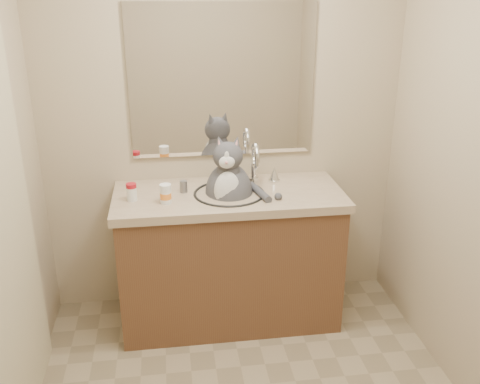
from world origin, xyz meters
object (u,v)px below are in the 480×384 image
(pill_bottle_redcap, at_px, (132,192))
(grey_canister, at_px, (184,187))
(cat, at_px, (229,189))
(pill_bottle_orange, at_px, (166,194))

(pill_bottle_redcap, height_order, grey_canister, pill_bottle_redcap)
(cat, height_order, pill_bottle_orange, cat)
(pill_bottle_redcap, xyz_separation_m, pill_bottle_orange, (0.19, -0.06, 0.00))
(pill_bottle_redcap, bearing_deg, grey_canister, 16.67)
(pill_bottle_redcap, bearing_deg, cat, 4.25)
(pill_bottle_orange, height_order, grey_canister, pill_bottle_orange)
(pill_bottle_redcap, relative_size, grey_canister, 1.44)
(cat, distance_m, pill_bottle_redcap, 0.56)
(pill_bottle_orange, relative_size, grey_canister, 1.58)
(pill_bottle_orange, bearing_deg, grey_canister, 55.21)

